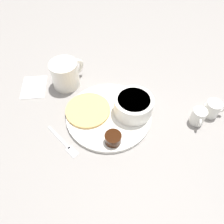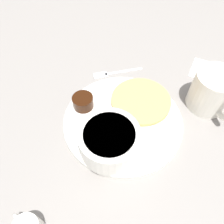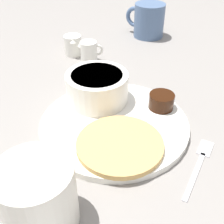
{
  "view_description": "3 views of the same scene",
  "coord_description": "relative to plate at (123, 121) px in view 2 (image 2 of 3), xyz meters",
  "views": [
    {
      "loc": [
        -0.41,
        -0.03,
        0.54
      ],
      "look_at": [
        -0.0,
        -0.01,
        0.02
      ],
      "focal_mm": 35.0,
      "sensor_mm": 36.0,
      "label": 1
    },
    {
      "loc": [
        0.13,
        -0.24,
        0.41
      ],
      "look_at": [
        -0.02,
        -0.02,
        0.04
      ],
      "focal_mm": 35.0,
      "sensor_mm": 36.0,
      "label": 2
    },
    {
      "loc": [
        0.1,
        0.37,
        0.32
      ],
      "look_at": [
        0.0,
        0.0,
        0.03
      ],
      "focal_mm": 45.0,
      "sensor_mm": 36.0,
      "label": 3
    }
  ],
  "objects": [
    {
      "name": "ground_plane",
      "position": [
        0.0,
        0.0,
        -0.01
      ],
      "size": [
        4.0,
        4.0,
        0.0
      ],
      "primitive_type": "plane",
      "color": "gray"
    },
    {
      "name": "plate",
      "position": [
        0.0,
        0.0,
        0.0
      ],
      "size": [
        0.26,
        0.26,
        0.01
      ],
      "color": "white",
      "rests_on": "ground_plane"
    },
    {
      "name": "pancake_stack",
      "position": [
        0.01,
        0.06,
        0.01
      ],
      "size": [
        0.14,
        0.14,
        0.01
      ],
      "color": "tan",
      "rests_on": "plate"
    },
    {
      "name": "bowl",
      "position": [
        0.01,
        -0.07,
        0.04
      ],
      "size": [
        0.12,
        0.12,
        0.06
      ],
      "color": "white",
      "rests_on": "plate"
    },
    {
      "name": "syrup_cup",
      "position": [
        -0.1,
        -0.02,
        0.02
      ],
      "size": [
        0.05,
        0.05,
        0.03
      ],
      "color": "black",
      "rests_on": "plate"
    },
    {
      "name": "butter_ramekin",
      "position": [
        0.0,
        -0.1,
        0.02
      ],
      "size": [
        0.05,
        0.05,
        0.05
      ],
      "color": "white",
      "rests_on": "plate"
    },
    {
      "name": "coffee_mug",
      "position": [
        0.14,
        0.15,
        0.04
      ],
      "size": [
        0.11,
        0.1,
        0.09
      ],
      "color": "silver",
      "rests_on": "ground_plane"
    },
    {
      "name": "fork",
      "position": [
        -0.11,
        0.12,
        -0.0
      ],
      "size": [
        0.1,
        0.11,
        0.0
      ],
      "color": "silver",
      "rests_on": "ground_plane"
    },
    {
      "name": "napkin",
      "position": [
        0.11,
        0.27,
        -0.0
      ],
      "size": [
        0.12,
        0.09,
        0.0
      ],
      "color": "white",
      "rests_on": "ground_plane"
    }
  ]
}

